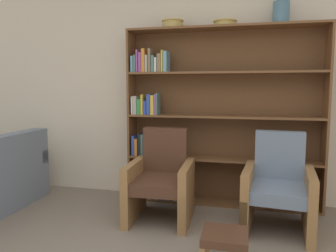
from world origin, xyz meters
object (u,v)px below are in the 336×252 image
at_px(bookshelf, 205,121).
at_px(bowl_terracotta, 225,23).
at_px(armchair_cushioned, 278,189).
at_px(armchair_leather, 161,181).
at_px(vase_tall, 281,12).
at_px(bowl_stoneware, 173,24).
at_px(footstool, 225,240).

height_order(bookshelf, bowl_terracotta, bowl_terracotta).
bearing_deg(armchair_cushioned, armchair_leather, 5.82).
xyz_separation_m(vase_tall, armchair_cushioned, (-0.02, -0.58, -1.78)).
bearing_deg(bookshelf, bowl_stoneware, -176.45).
xyz_separation_m(bookshelf, armchair_cushioned, (0.80, -0.61, -0.59)).
xyz_separation_m(bowl_stoneware, armchair_leather, (0.01, -0.58, -1.71)).
relative_size(bowl_stoneware, vase_tall, 0.89).
distance_m(bowl_terracotta, armchair_cushioned, 1.88).
bearing_deg(armchair_leather, armchair_cushioned, 178.05).
distance_m(bowl_stoneware, bowl_terracotta, 0.60).
xyz_separation_m(bowl_stoneware, footstool, (0.73, -1.46, -1.87)).
distance_m(armchair_leather, armchair_cushioned, 1.17).
bearing_deg(bookshelf, bowl_terracotta, -6.26).
xyz_separation_m(bookshelf, armchair_leather, (-0.38, -0.61, -0.59)).
relative_size(bookshelf, bowl_terracotta, 8.34).
height_order(bowl_stoneware, vase_tall, vase_tall).
xyz_separation_m(bookshelf, bowl_stoneware, (-0.38, -0.02, 1.13)).
height_order(bookshelf, footstool, bookshelf).
distance_m(bookshelf, bowl_stoneware, 1.19).
xyz_separation_m(armchair_leather, footstool, (0.72, -0.88, -0.16)).
bearing_deg(footstool, armchair_leather, 129.31).
height_order(bowl_terracotta, vase_tall, vase_tall).
relative_size(bookshelf, footstool, 6.63).
distance_m(bowl_terracotta, armchair_leather, 1.89).
bearing_deg(bowl_stoneware, footstool, -63.55).
bearing_deg(bowl_terracotta, vase_tall, 0.00).
distance_m(bowl_terracotta, footstool, 2.36).
bearing_deg(bowl_stoneware, vase_tall, 0.00).
bearing_deg(bowl_terracotta, armchair_cushioned, -45.22).
bearing_deg(bookshelf, vase_tall, -1.68).
xyz_separation_m(bowl_stoneware, armchair_cushioned, (1.18, -0.58, -1.71)).
xyz_separation_m(armchair_cushioned, footstool, (-0.45, -0.88, -0.16)).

